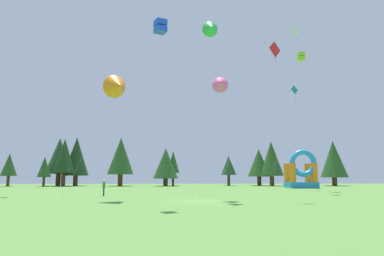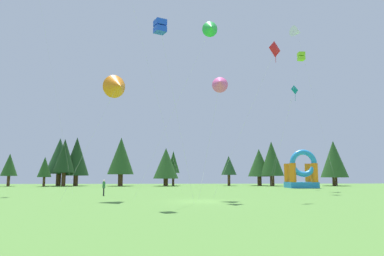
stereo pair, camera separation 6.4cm
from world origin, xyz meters
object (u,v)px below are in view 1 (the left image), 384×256
Objects in this scene: kite_pink_delta at (220,83)px; kite_lime_box at (301,57)px; kite_red_diamond at (276,50)px; kite_orange_delta at (117,86)px; kite_teal_diamond at (295,90)px; kite_white_delta at (297,32)px; kite_blue_box at (160,27)px; person_midfield at (104,186)px; kite_green_delta at (211,28)px; inflatable_yellow_castle at (302,174)px.

kite_lime_box is at bearing 48.29° from kite_pink_delta.
kite_red_diamond reaches higher than kite_orange_delta.
kite_teal_diamond is 0.64× the size of kite_white_delta.
kite_blue_box is 19.39m from person_midfield.
kite_orange_delta is 11.89m from person_midfield.
kite_green_delta is 0.71× the size of kite_white_delta.
kite_green_delta is 0.99× the size of kite_lime_box.
kite_lime_box reaches higher than kite_red_diamond.
kite_white_delta is (-0.24, -2.52, 9.24)m from kite_teal_diamond.
kite_blue_box reaches higher than kite_orange_delta.
person_midfield is at bearing -144.36° from inflatable_yellow_castle.
kite_red_diamond is 15.73m from kite_lime_box.
kite_white_delta reaches higher than kite_orange_delta.
kite_teal_diamond is 1.17× the size of kite_blue_box.
kite_red_diamond is at bearing -119.64° from kite_lime_box.
kite_orange_delta is 8.31m from kite_blue_box.
kite_lime_box is (-2.98, -11.11, 2.01)m from kite_teal_diamond.
kite_white_delta is 11.55m from kite_lime_box.
kite_pink_delta is 0.66× the size of kite_teal_diamond.
kite_pink_delta is 1.69× the size of inflatable_yellow_castle.
kite_blue_box is at bearing -142.22° from kite_pink_delta.
kite_teal_diamond is 26.58m from kite_red_diamond.
kite_pink_delta is 32.12m from kite_white_delta.
kite_lime_box is at bearing 60.36° from kite_red_diamond.
kite_teal_diamond reaches higher than kite_blue_box.
kite_red_diamond is 15.73m from kite_orange_delta.
kite_white_delta is 15.08× the size of person_midfield.
kite_orange_delta is at bearing -140.27° from kite_white_delta.
kite_pink_delta is at bearing -121.98° from kite_teal_diamond.
kite_white_delta reaches higher than person_midfield.
inflatable_yellow_castle is (18.42, 30.48, -8.05)m from kite_pink_delta.
kite_lime_box is 22.87m from inflatable_yellow_castle.
kite_teal_diamond is at bearing 42.65° from kite_orange_delta.
kite_orange_delta is (-9.27, -2.54, -7.11)m from kite_green_delta.
kite_lime_box reaches higher than kite_green_delta.
kite_lime_box is at bearing -108.35° from inflatable_yellow_castle.
inflatable_yellow_castle is at bearing 58.85° from kite_pink_delta.
kite_teal_diamond is at bearing 75.01° from kite_lime_box.
kite_white_delta reaches higher than kite_lime_box.
inflatable_yellow_castle is at bearing 55.56° from kite_blue_box.
kite_lime_box is at bearing -95.72° from person_midfield.
kite_green_delta is 20.70m from person_midfield.
kite_orange_delta is 1.79× the size of inflatable_yellow_castle.
kite_white_delta is 1.40× the size of kite_lime_box.
kite_teal_diamond is at bearing 52.10° from kite_green_delta.
inflatable_yellow_castle is at bearing 70.82° from kite_white_delta.
kite_lime_box reaches higher than inflatable_yellow_castle.
kite_pink_delta is at bearing -131.71° from kite_lime_box.
kite_green_delta is at bearing -127.90° from kite_teal_diamond.
kite_lime_box is (13.24, 14.86, 7.83)m from kite_pink_delta.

